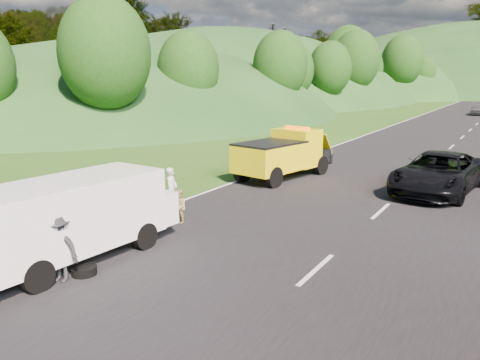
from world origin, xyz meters
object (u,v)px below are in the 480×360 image
Objects in this scene: child at (180,223)px; suitcase at (162,201)px; spare_tire at (85,275)px; passing_suv at (436,193)px; white_van at (75,215)px; tow_truck at (284,154)px; worker at (61,282)px; woman at (172,211)px.

child is 1.96m from suitcase.
spare_tire is 14.39m from passing_suv.
child reaches higher than suitcase.
passing_suv is (6.82, 12.53, -1.22)m from white_van.
passing_suv is at bearing 65.08° from white_van.
tow_truck is 8.14m from child.
tow_truck is 3.54× the size of worker.
passing_suv is at bearing 52.09° from worker.
child is at bearing 97.50° from spare_tire.
suitcase is at bearing 94.90° from worker.
passing_suv is (6.08, 13.66, 0.00)m from worker.
suitcase is at bearing -131.01° from passing_suv.
spare_tire is (2.21, -5.45, -0.27)m from suitcase.
suitcase is (-1.64, 1.05, 0.27)m from child.
spare_tire is (0.17, 0.54, 0.00)m from worker.
white_van is at bearing -75.07° from suitcase.
tow_truck is 3.69× the size of woman.
suitcase is at bearing 108.57° from white_van.
white_van is 3.83× the size of worker.
worker is at bearing -107.89° from spare_tire.
child is at bearing -121.00° from passing_suv.
suitcase is at bearing 112.11° from spare_tire.
white_van is 5.12m from suitcase.
tow_truck is 10.59× the size of suitcase.
woman is at bearing 171.27° from child.
suitcase is (-1.46, -7.00, -0.88)m from tow_truck.
tow_truck is at bearing 93.46° from spare_tire.
white_van is at bearing 109.54° from worker.
worker is 2.99× the size of suitcase.
suitcase is 0.09× the size of passing_suv.
white_van reaches higher than passing_suv.
worker reaches higher than spare_tire.
white_van is 1.06× the size of passing_suv.
child is at bearing -32.82° from suitcase.
passing_suv is (6.66, 0.67, -1.15)m from tow_truck.
worker reaches higher than child.
white_van reaches higher than worker.
child is 0.68× the size of worker.
child is at bearing -78.32° from tow_truck.
spare_tire is at bearing -177.63° from woman.
tow_truck is at bearing 124.14° from child.
tow_truck is at bearing 78.63° from worker.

